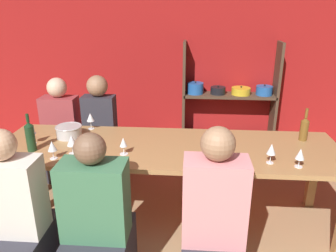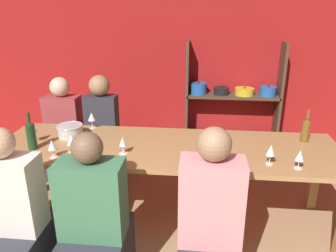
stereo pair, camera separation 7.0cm
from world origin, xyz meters
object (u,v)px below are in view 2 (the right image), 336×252
wine_glass_white_c (72,140)px  wine_glass_empty_c (52,145)px  person_near_a (16,231)px  person_near_c (209,239)px  wine_glass_white_a (123,142)px  person_near_b (95,234)px  person_far_b (66,140)px  wine_glass_empty_b (300,156)px  wine_bottle_dark (31,135)px  wine_bottle_green (306,130)px  mixing_bowl (70,130)px  person_far_a (103,140)px  shelf_unit (231,112)px  dining_table (167,154)px  wine_glass_red_a (92,117)px  wine_glass_white_b (32,128)px  wine_glass_red_b (271,151)px

wine_glass_white_c → wine_glass_empty_c: (-0.12, -0.10, -0.01)m
person_near_a → person_near_c: bearing=1.2°
wine_glass_white_a → person_near_b: person_near_b is taller
wine_glass_empty_c → person_far_b: 1.27m
wine_glass_empty_b → wine_glass_white_a: bearing=174.9°
person_near_a → person_near_c: 1.34m
wine_bottle_dark → wine_glass_white_c: 0.37m
wine_glass_empty_c → person_near_a: size_ratio=0.13×
wine_bottle_green → wine_glass_white_a: size_ratio=2.06×
wine_bottle_green → wine_glass_empty_c: bearing=-165.4°
wine_bottle_green → person_near_a: size_ratio=0.25×
wine_glass_white_c → person_far_b: person_far_b is taller
mixing_bowl → person_far_a: person_far_a is taller
person_near_b → mixing_bowl: bearing=118.5°
person_far_a → person_far_b: size_ratio=1.03×
wine_bottle_green → person_near_b: size_ratio=0.25×
shelf_unit → dining_table: shelf_unit is taller
person_near_a → wine_glass_red_a: bearing=80.8°
person_far_b → person_near_b: bearing=118.4°
person_far_a → person_far_b: 0.46m
wine_glass_white_a → wine_bottle_green: bearing=15.1°
wine_bottle_dark → wine_glass_white_a: bearing=-0.9°
person_near_a → person_far_a: person_far_a is taller
mixing_bowl → wine_glass_white_b: wine_glass_white_b is taller
wine_glass_empty_b → person_far_b: 2.60m
dining_table → person_near_c: bearing=-65.2°
wine_glass_white_b → wine_glass_empty_c: bearing=-42.5°
wine_glass_red_a → person_near_c: person_near_c is taller
mixing_bowl → wine_bottle_dark: size_ratio=0.75×
wine_glass_white_b → person_near_a: 0.94m
shelf_unit → wine_glass_empty_b: shelf_unit is taller
wine_bottle_dark → mixing_bowl: bearing=57.7°
wine_glass_red_a → wine_glass_red_b: 1.72m
wine_glass_white_a → wine_glass_empty_b: size_ratio=0.97×
dining_table → wine_bottle_dark: wine_bottle_dark is taller
person_near_c → shelf_unit: bearing=82.6°
wine_bottle_dark → person_near_c: 1.68m
shelf_unit → person_near_c: 2.61m
mixing_bowl → wine_bottle_dark: bearing=-122.3°
shelf_unit → wine_glass_empty_b: size_ratio=9.80×
shelf_unit → wine_bottle_green: shelf_unit is taller
wine_glass_white_a → wine_glass_empty_c: bearing=-166.9°
wine_bottle_dark → wine_glass_white_a: size_ratio=2.22×
person_far_b → mixing_bowl: bearing=118.2°
person_near_a → person_near_c: size_ratio=0.96×
shelf_unit → wine_bottle_green: (0.51, -1.56, 0.35)m
mixing_bowl → wine_glass_empty_b: bearing=-13.2°
person_near_a → wine_glass_white_c: bearing=70.8°
person_far_a → person_far_b: bearing=-3.2°
wine_glass_empty_c → person_far_a: (0.07, 1.10, -0.41)m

